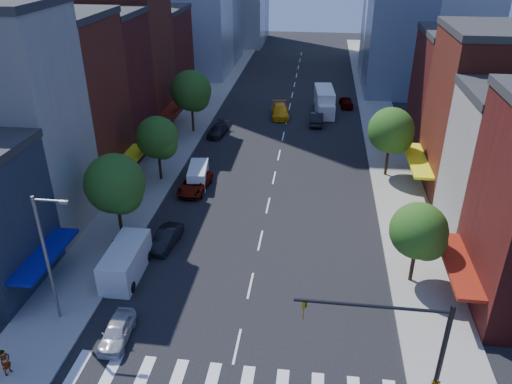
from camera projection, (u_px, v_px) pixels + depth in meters
The scene contains 28 objects.
ground at pixel (237, 346), 30.76m from camera, with size 220.00×220.00×0.00m, color black.
sidewalk_left at pixel (193, 121), 67.30m from camera, with size 5.00×120.00×0.15m, color gray.
sidewalk_right at pixel (382, 129), 64.48m from camera, with size 5.00×120.00×0.15m, color gray.
bldg_left_2 at pixel (53, 106), 47.44m from camera, with size 12.00×9.00×16.00m, color maroon.
bldg_left_3 at pixel (91, 87), 55.15m from camera, with size 12.00×8.00×15.00m, color #501514.
bldg_left_4 at pixel (118, 60), 62.16m from camera, with size 12.00×9.00×17.00m, color maroon.
bldg_left_5 at pixel (144, 59), 71.44m from camera, with size 12.00×10.00×13.00m, color #501514.
bldg_right_2 at pixel (502, 117), 46.02m from camera, with size 12.00×10.00×15.00m, color maroon.
bldg_right_3 at pixel (472, 96), 55.27m from camera, with size 12.00×10.00×13.00m, color #501514.
traffic_signal at pixel (426, 370), 23.76m from camera, with size 7.24×2.24×8.00m.
streetlight at pixel (48, 252), 30.53m from camera, with size 2.25×0.25×9.00m.
tree_left_near at pixel (117, 186), 39.39m from camera, with size 4.80×4.80×7.30m.
tree_left_mid at pixel (159, 139), 49.22m from camera, with size 4.20×4.20×6.65m.
tree_left_far at pixel (192, 92), 61.21m from camera, with size 5.00×5.00×7.75m.
tree_right_near at pixel (421, 233), 34.47m from camera, with size 4.00×4.00×6.20m.
tree_right_far at pixel (392, 132), 49.98m from camera, with size 4.60×4.60×7.20m.
parked_car_front at pixel (117, 331), 30.99m from camera, with size 1.56×3.89×1.33m, color #B5B6BB.
parked_car_second at pixel (166, 238), 40.38m from camera, with size 1.45×4.17×1.37m, color black.
parked_car_third at pixel (195, 183), 49.04m from camera, with size 2.47×5.36×1.49m, color #999999.
parked_car_rear at pixel (218, 130), 62.46m from camera, with size 1.83×4.51×1.31m, color black.
cargo_van_near at pixel (125, 263), 36.53m from camera, with size 2.36×5.64×2.39m.
cargo_van_far at pixel (198, 175), 50.18m from camera, with size 2.32×4.61×1.88m.
taxi at pixel (280, 111), 68.64m from camera, with size 2.28×5.62×1.63m, color #F5AC0C.
traffic_car_oncoming at pixel (317, 119), 65.93m from camera, with size 1.66×4.75×1.57m, color black.
traffic_car_far at pixel (346, 102), 72.67m from camera, with size 1.73×4.30×1.46m, color #999999.
box_truck at pixel (324, 102), 69.95m from camera, with size 3.09×8.24×3.24m.
pedestrian_near at pixel (5, 362), 28.30m from camera, with size 0.63×0.42×1.74m, color #999999.
pedestrian_far at pixel (115, 249), 38.41m from camera, with size 0.80×0.63×1.65m, color #999999.
Camera 1 is at (4.07, -22.52, 22.69)m, focal length 35.00 mm.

